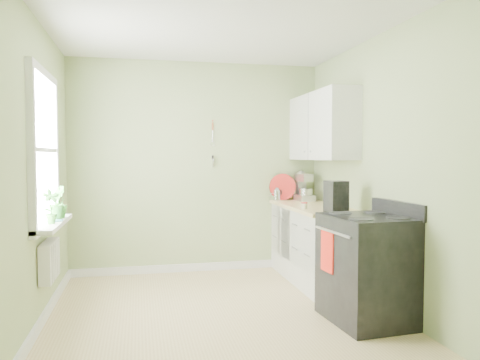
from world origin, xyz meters
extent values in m
cube|color=tan|center=(0.00, 0.00, -0.01)|extent=(3.20, 3.60, 0.02)
cube|color=white|center=(0.00, 0.00, 2.71)|extent=(3.20, 3.60, 0.02)
cube|color=#A9B97E|center=(0.00, 1.81, 1.35)|extent=(3.20, 0.02, 2.70)
cube|color=#A9B97E|center=(-1.61, 0.00, 1.35)|extent=(0.02, 3.60, 2.70)
cube|color=#A9B97E|center=(1.61, 0.00, 1.35)|extent=(0.02, 3.60, 2.70)
cube|color=white|center=(1.30, 1.00, 0.43)|extent=(0.60, 1.60, 0.87)
cube|color=beige|center=(1.29, 1.00, 0.89)|extent=(0.64, 1.60, 0.04)
cube|color=white|center=(1.43, 1.10, 1.85)|extent=(0.35, 1.40, 0.80)
cube|color=white|center=(-1.59, 0.30, 1.55)|extent=(0.02, 1.00, 1.30)
cube|color=white|center=(-1.57, 0.30, 2.24)|extent=(0.06, 1.14, 0.07)
cube|color=white|center=(-1.57, 0.30, 0.86)|extent=(0.06, 1.14, 0.07)
cube|color=white|center=(-1.57, 0.30, 1.55)|extent=(0.04, 1.00, 0.04)
cube|color=white|center=(-1.51, 0.30, 0.88)|extent=(0.18, 1.14, 0.04)
cube|color=white|center=(-1.54, 0.25, 0.55)|extent=(0.12, 0.50, 0.35)
cylinder|color=beige|center=(0.20, 1.78, 1.88)|extent=(0.02, 0.02, 0.10)
cylinder|color=silver|center=(0.20, 1.78, 1.76)|extent=(0.01, 0.01, 0.16)
cylinder|color=silver|center=(0.20, 1.78, 1.42)|extent=(0.01, 0.14, 0.14)
cube|color=black|center=(1.27, -0.38, 0.46)|extent=(0.73, 0.83, 0.93)
cube|color=black|center=(1.27, -0.38, 0.94)|extent=(0.73, 0.83, 0.03)
cube|color=black|center=(1.57, -0.38, 1.01)|extent=(0.12, 0.79, 0.14)
cylinder|color=#B2B2B7|center=(0.93, -0.38, 0.83)|extent=(0.07, 0.64, 0.02)
cube|color=red|center=(0.93, -0.28, 0.64)|extent=(0.04, 0.23, 0.39)
cube|color=#B2B2B7|center=(1.38, 1.57, 0.95)|extent=(0.22, 0.31, 0.08)
cube|color=#B2B2B7|center=(1.38, 1.70, 1.09)|extent=(0.12, 0.09, 0.22)
cube|color=#B2B2B7|center=(1.38, 1.59, 1.21)|extent=(0.16, 0.30, 0.10)
sphere|color=#B2B2B7|center=(1.38, 1.70, 1.24)|extent=(0.12, 0.12, 0.12)
cylinder|color=silver|center=(1.38, 1.51, 1.01)|extent=(0.17, 0.17, 0.14)
cylinder|color=silver|center=(1.05, 1.72, 0.98)|extent=(0.10, 0.10, 0.13)
cone|color=silver|center=(1.05, 1.72, 1.06)|extent=(0.10, 0.10, 0.04)
cylinder|color=silver|center=(0.98, 1.72, 1.00)|extent=(0.09, 0.03, 0.07)
cube|color=black|center=(1.26, 0.30, 1.08)|extent=(0.21, 0.23, 0.33)
cylinder|color=black|center=(1.23, 0.30, 0.98)|extent=(0.10, 0.10, 0.11)
cylinder|color=red|center=(1.13, 1.72, 1.09)|extent=(0.36, 0.10, 0.35)
cylinder|color=beige|center=(1.05, 0.67, 0.94)|extent=(0.06, 0.06, 0.06)
cylinder|color=red|center=(1.05, 0.67, 0.98)|extent=(0.07, 0.07, 0.01)
imported|color=#327927|center=(-1.50, 0.13, 1.06)|extent=(0.20, 0.18, 0.31)
imported|color=#327927|center=(-1.50, 0.44, 1.06)|extent=(0.16, 0.19, 0.32)
imported|color=#327927|center=(-1.50, 0.55, 1.04)|extent=(0.18, 0.18, 0.29)
camera|label=1|loc=(-0.74, -4.21, 1.50)|focal=35.00mm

